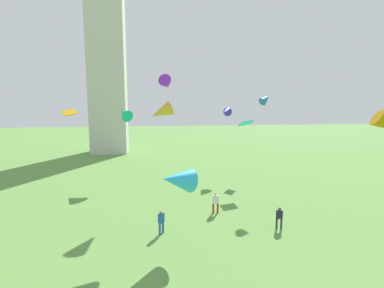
# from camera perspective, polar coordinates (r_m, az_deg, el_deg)

# --- Properties ---
(monument_obelisk) EXTENTS (6.54, 6.54, 44.47)m
(monument_obelisk) POSITION_cam_1_polar(r_m,az_deg,el_deg) (58.70, -16.75, 20.41)
(monument_obelisk) COLOR beige
(monument_obelisk) RESTS_ON ground_plane
(person_0) EXTENTS (0.51, 0.25, 1.65)m
(person_0) POSITION_cam_1_polar(r_m,az_deg,el_deg) (22.64, 17.02, -13.70)
(person_0) COLOR #2D3338
(person_0) RESTS_ON ground_plane
(person_1) EXTENTS (0.56, 0.31, 1.80)m
(person_1) POSITION_cam_1_polar(r_m,az_deg,el_deg) (24.67, 4.72, -11.36)
(person_1) COLOR red
(person_1) RESTS_ON ground_plane
(person_2) EXTENTS (0.49, 0.52, 1.75)m
(person_2) POSITION_cam_1_polar(r_m,az_deg,el_deg) (21.06, -6.16, -14.91)
(person_2) COLOR #235693
(person_2) RESTS_ON ground_plane
(kite_flying_0) EXTENTS (1.74, 1.45, 1.38)m
(kite_flying_0) POSITION_cam_1_polar(r_m,az_deg,el_deg) (30.75, 14.52, 8.75)
(kite_flying_0) COLOR #1C6AB8
(kite_flying_1) EXTENTS (1.61, 1.71, 0.55)m
(kite_flying_1) POSITION_cam_1_polar(r_m,az_deg,el_deg) (36.93, 10.35, 3.97)
(kite_flying_1) COLOR #5626ED
(kite_flying_2) EXTENTS (1.88, 2.06, 1.22)m
(kite_flying_2) POSITION_cam_1_polar(r_m,az_deg,el_deg) (37.69, 6.77, 6.34)
(kite_flying_2) COLOR #2E26BA
(kite_flying_3) EXTENTS (1.84, 1.54, 0.75)m
(kite_flying_3) POSITION_cam_1_polar(r_m,az_deg,el_deg) (32.86, 10.74, 4.11)
(kite_flying_3) COLOR #2AEAED
(kite_flying_4) EXTENTS (1.84, 2.43, 1.85)m
(kite_flying_4) POSITION_cam_1_polar(r_m,az_deg,el_deg) (29.87, -5.11, 11.87)
(kite_flying_4) COLOR purple
(kite_flying_5) EXTENTS (2.96, 2.60, 2.02)m
(kite_flying_5) POSITION_cam_1_polar(r_m,az_deg,el_deg) (18.52, -3.00, -7.15)
(kite_flying_5) COLOR #29ABEB
(kite_flying_6) EXTENTS (1.79, 1.59, 0.77)m
(kite_flying_6) POSITION_cam_1_polar(r_m,az_deg,el_deg) (32.70, -23.26, 5.81)
(kite_flying_6) COLOR #E3A10C
(kite_flying_7) EXTENTS (2.39, 2.80, 2.03)m
(kite_flying_7) POSITION_cam_1_polar(r_m,az_deg,el_deg) (36.29, -13.35, 5.96)
(kite_flying_7) COLOR #14B589
(kite_flying_8) EXTENTS (2.11, 1.50, 1.68)m
(kite_flying_8) POSITION_cam_1_polar(r_m,az_deg,el_deg) (22.26, -6.15, 6.37)
(kite_flying_8) COLOR gold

